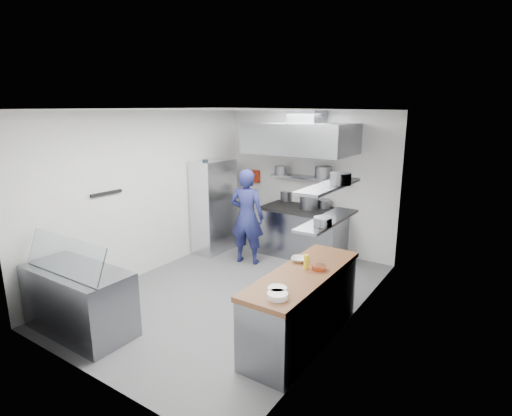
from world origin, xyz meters
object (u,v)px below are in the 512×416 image
Objects in this scene: chef at (247,217)px; display_case at (79,300)px; gas_range at (302,233)px; wire_rack at (214,206)px.

chef is 3.25m from display_case.
chef is at bearing -127.26° from gas_range.
wire_rack reaches higher than display_case.
wire_rack is 1.23× the size of display_case.
gas_range is 4.25m from display_case.
chef is at bearing 82.70° from display_case.
gas_range is at bearing 23.90° from wire_rack.
wire_rack is at bearing -24.72° from chef.
wire_rack reaches higher than gas_range.
display_case is at bearing -105.02° from gas_range.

